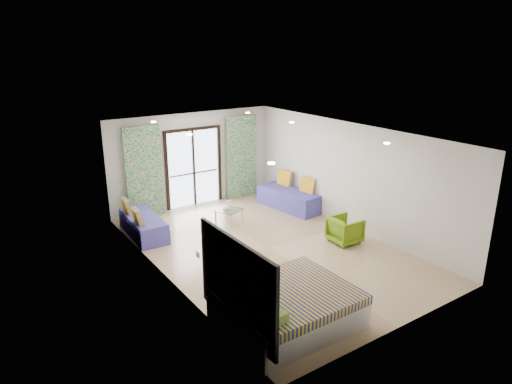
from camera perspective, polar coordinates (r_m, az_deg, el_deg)
floor at (r=10.67m, az=1.55°, el=-7.06°), size 5.00×7.50×0.01m
ceiling at (r=9.83m, az=1.68°, el=7.34°), size 5.00×7.50×0.01m
wall_back at (r=13.27m, az=-7.89°, el=4.03°), size 5.00×0.01×2.70m
wall_front at (r=7.66m, az=18.33°, el=-7.42°), size 5.00×0.01×2.70m
wall_left at (r=9.02m, az=-11.42°, el=-2.94°), size 0.01×7.50×2.70m
wall_right at (r=11.74m, az=11.58°, el=1.98°), size 0.01×7.50×2.70m
balcony_door at (r=13.27m, az=-7.82°, el=3.62°), size 1.76×0.08×2.28m
balcony_rail at (r=13.36m, az=-7.78°, el=2.35°), size 1.52×0.03×0.04m
curtain_left at (r=12.55m, az=-13.84°, el=2.39°), size 1.00×0.10×2.50m
curtain_right at (r=13.88m, az=-1.80°, el=4.39°), size 1.00×0.10×2.50m
downlight_a at (r=7.45m, az=1.92°, el=3.62°), size 0.12×0.12×0.02m
downlight_b at (r=9.34m, az=16.04°, el=5.88°), size 0.12×0.12×0.02m
downlight_c at (r=9.98m, az=-8.33°, el=7.14°), size 0.12×0.12×0.02m
downlight_d at (r=11.45m, az=4.48°, el=8.67°), size 0.12×0.12×0.02m
downlight_e at (r=11.78m, az=-12.67°, el=8.56°), size 0.12×0.12×0.02m
downlight_f at (r=13.06m, az=-1.06°, el=9.88°), size 0.12×0.12×0.02m
headboard at (r=7.06m, az=-2.49°, el=-11.48°), size 0.06×2.10×1.50m
switch_plate at (r=8.03m, az=-7.30°, el=-7.77°), size 0.02×0.10×0.10m
bed at (r=7.92m, az=3.82°, el=-14.14°), size 2.17×1.77×0.75m
daybed_left at (r=11.60m, az=-13.97°, el=-4.00°), size 0.77×1.83×0.89m
daybed_right at (r=13.15m, az=4.25°, el=-0.74°), size 1.01×2.05×0.97m
coffee_table at (r=12.00m, az=-3.40°, el=-2.39°), size 0.76×0.76×0.67m
vase at (r=11.91m, az=-3.67°, el=-1.89°), size 0.22×0.23×0.18m
armchair at (r=11.06m, az=11.08°, el=-4.52°), size 0.66×0.70×0.69m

